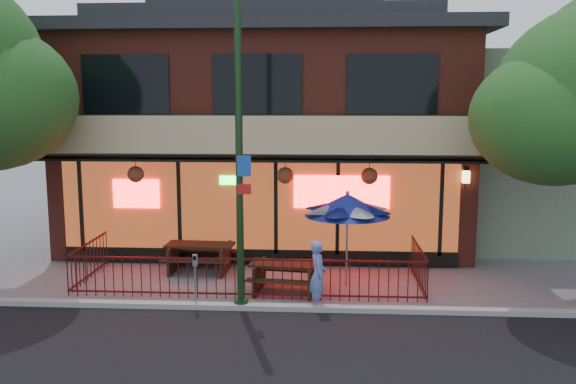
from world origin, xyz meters
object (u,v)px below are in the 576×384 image
patio_umbrella (347,205)px  pedestrian (318,275)px  picnic_table_left (200,253)px  picnic_table_right (286,273)px  street_light (239,168)px  parking_meter_near (195,272)px

patio_umbrella → pedestrian: patio_umbrella is taller
picnic_table_left → pedestrian: 4.23m
pedestrian → picnic_table_right: bearing=28.2°
picnic_table_left → picnic_table_right: (2.41, -1.62, -0.03)m
street_light → picnic_table_right: street_light is taller
patio_umbrella → parking_meter_near: 4.06m
patio_umbrella → parking_meter_near: size_ratio=1.95×
picnic_table_left → pedestrian: bearing=-40.7°
picnic_table_left → patio_umbrella: (3.89, -1.01, 1.54)m
parking_meter_near → picnic_table_right: bearing=33.2°
picnic_table_right → street_light: bearing=-128.0°
street_light → parking_meter_near: street_light is taller
picnic_table_right → parking_meter_near: parking_meter_near is taller
pedestrian → parking_meter_near: (-2.71, -0.13, 0.06)m
picnic_table_right → parking_meter_near: bearing=-146.8°
picnic_table_right → pedestrian: pedestrian is taller
patio_umbrella → parking_meter_near: (-3.40, -1.87, -1.21)m
picnic_table_left → patio_umbrella: bearing=-14.5°
street_light → pedestrian: size_ratio=4.53×
picnic_table_right → parking_meter_near: size_ratio=1.50×
parking_meter_near → street_light: bearing=4.4°
patio_umbrella → pedestrian: bearing=-111.5°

